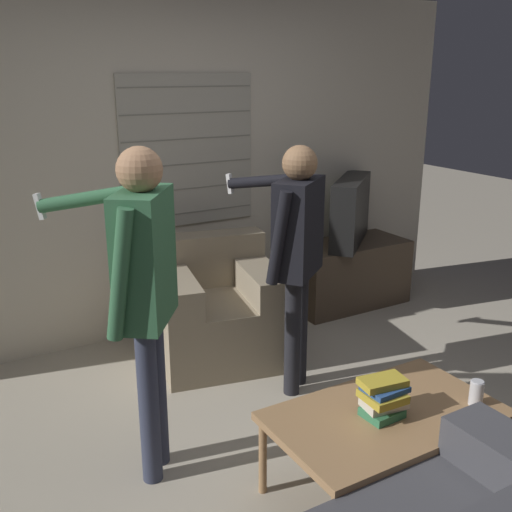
{
  "coord_description": "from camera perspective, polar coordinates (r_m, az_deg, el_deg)",
  "views": [
    {
      "loc": [
        -1.69,
        -2.16,
        1.98
      ],
      "look_at": [
        -0.12,
        0.53,
        1.0
      ],
      "focal_mm": 42.0,
      "sensor_mm": 36.0,
      "label": 1
    }
  ],
  "objects": [
    {
      "name": "person_left_standing",
      "position": [
        2.83,
        -10.71,
        -2.01
      ],
      "size": [
        0.57,
        0.78,
        1.66
      ],
      "rotation": [
        0.0,
        0.0,
        0.94
      ],
      "color": "#33384C",
      "rests_on": "ground_plane"
    },
    {
      "name": "person_right_standing",
      "position": [
        3.61,
        3.85,
        1.44
      ],
      "size": [
        0.5,
        0.81,
        1.56
      ],
      "rotation": [
        0.0,
        0.0,
        0.66
      ],
      "color": "black",
      "rests_on": "ground_plane"
    },
    {
      "name": "ground_plane",
      "position": [
        3.38,
        6.67,
        -18.51
      ],
      "size": [
        16.0,
        16.0,
        0.0
      ],
      "primitive_type": "plane",
      "color": "#B2A893"
    },
    {
      "name": "armchair_beige",
      "position": [
        4.26,
        -3.8,
        -5.15
      ],
      "size": [
        0.98,
        0.95,
        0.84
      ],
      "rotation": [
        0.0,
        0.0,
        2.93
      ],
      "color": "gray",
      "rests_on": "ground_plane"
    },
    {
      "name": "wall_back",
      "position": [
        4.57,
        -8.2,
        8.46
      ],
      "size": [
        5.2,
        0.08,
        2.55
      ],
      "color": "beige",
      "rests_on": "ground_plane"
    },
    {
      "name": "coffee_table",
      "position": [
        2.99,
        12.22,
        -14.97
      ],
      "size": [
        1.09,
        0.64,
        0.43
      ],
      "color": "#9E754C",
      "rests_on": "ground_plane"
    },
    {
      "name": "tv_stand",
      "position": [
        5.25,
        8.71,
        -1.65
      ],
      "size": [
        1.03,
        0.5,
        0.56
      ],
      "color": "#4C3D2D",
      "rests_on": "ground_plane"
    },
    {
      "name": "tv",
      "position": [
        5.1,
        8.96,
        4.26
      ],
      "size": [
        0.75,
        0.7,
        0.55
      ],
      "rotation": [
        0.0,
        0.0,
        3.88
      ],
      "color": "black",
      "rests_on": "tv_stand"
    },
    {
      "name": "book_stack",
      "position": [
        2.9,
        12.02,
        -13.01
      ],
      "size": [
        0.23,
        0.18,
        0.18
      ],
      "color": "#33754C",
      "rests_on": "coffee_table"
    },
    {
      "name": "spare_remote",
      "position": [
        3.14,
        12.35,
        -12.16
      ],
      "size": [
        0.05,
        0.13,
        0.02
      ],
      "rotation": [
        0.0,
        0.0,
        -0.1
      ],
      "color": "black",
      "rests_on": "coffee_table"
    },
    {
      "name": "soda_can",
      "position": [
        3.11,
        20.25,
        -12.12
      ],
      "size": [
        0.07,
        0.07,
        0.13
      ],
      "color": "silver",
      "rests_on": "coffee_table"
    }
  ]
}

